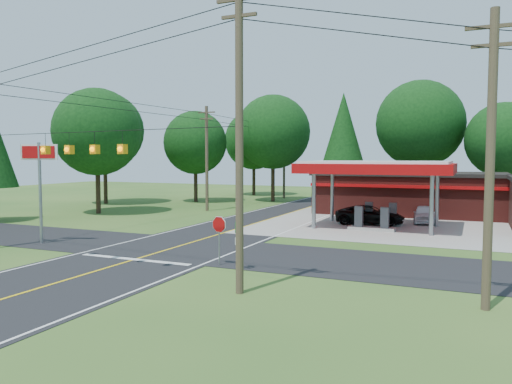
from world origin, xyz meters
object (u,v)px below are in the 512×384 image
at_px(gas_canopy, 377,169).
at_px(suv_car, 370,215).
at_px(big_stop_sign, 39,170).
at_px(octagonal_stop_sign, 219,228).
at_px(sedan_car, 425,214).

relative_size(gas_canopy, suv_car, 2.05).
relative_size(big_stop_sign, octagonal_stop_sign, 2.52).
bearing_deg(sedan_car, big_stop_sign, -141.33).
bearing_deg(suv_car, sedan_car, -63.05).
bearing_deg(suv_car, big_stop_sign, 128.90).
bearing_deg(big_stop_sign, gas_canopy, 41.44).
xyz_separation_m(sedan_car, octagonal_stop_sign, (-7.50, -20.01, 1.09)).
xyz_separation_m(suv_car, octagonal_stop_sign, (-3.73, -17.51, 1.06)).
bearing_deg(sedan_car, gas_canopy, -131.75).
bearing_deg(gas_canopy, octagonal_stop_sign, -105.70).
bearing_deg(gas_canopy, sedan_car, 53.13).
bearing_deg(suv_car, gas_canopy, -159.41).
bearing_deg(octagonal_stop_sign, suv_car, 77.98).
height_order(sedan_car, octagonal_stop_sign, octagonal_stop_sign).
distance_m(gas_canopy, octagonal_stop_sign, 16.82).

